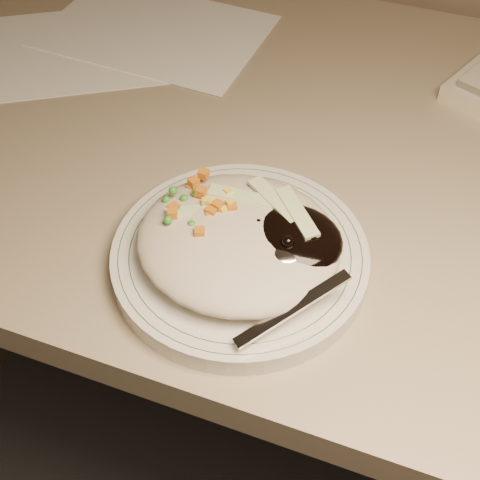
% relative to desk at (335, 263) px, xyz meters
% --- Properties ---
extents(desk, '(1.40, 0.70, 0.74)m').
position_rel_desk_xyz_m(desk, '(0.00, 0.00, 0.00)').
color(desk, gray).
rests_on(desk, ground).
extents(plate, '(0.25, 0.25, 0.02)m').
position_rel_desk_xyz_m(plate, '(-0.06, -0.21, 0.21)').
color(plate, silver).
rests_on(plate, desk).
extents(plate_rim, '(0.23, 0.23, 0.00)m').
position_rel_desk_xyz_m(plate_rim, '(-0.06, -0.21, 0.22)').
color(plate_rim, '#144723').
rests_on(plate_rim, plate).
extents(meal, '(0.21, 0.19, 0.05)m').
position_rel_desk_xyz_m(meal, '(-0.06, -0.21, 0.24)').
color(meal, '#AEA38D').
rests_on(meal, plate).
extents(papers, '(0.39, 0.34, 0.00)m').
position_rel_desk_xyz_m(papers, '(-0.35, 0.12, 0.20)').
color(papers, white).
rests_on(papers, desk).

